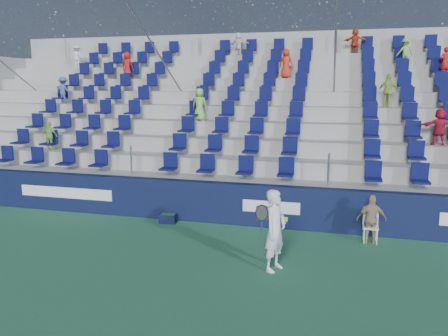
# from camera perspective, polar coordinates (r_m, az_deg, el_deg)

# --- Properties ---
(ground) EXTENTS (70.00, 70.00, 0.00)m
(ground) POSITION_cam_1_polar(r_m,az_deg,el_deg) (10.04, -5.25, -12.50)
(ground) COLOR #2E6D4A
(ground) RESTS_ON ground
(sponsor_wall) EXTENTS (24.00, 0.32, 1.20)m
(sponsor_wall) POSITION_cam_1_polar(r_m,az_deg,el_deg) (12.68, -0.47, -4.56)
(sponsor_wall) COLOR #0F1639
(sponsor_wall) RESTS_ON ground
(grandstand) EXTENTS (24.00, 8.17, 6.63)m
(grandstand) POSITION_cam_1_polar(r_m,az_deg,el_deg) (17.29, 3.90, 4.75)
(grandstand) COLOR #A2A29C
(grandstand) RESTS_ON ground
(tennis_player) EXTENTS (0.72, 0.76, 1.79)m
(tennis_player) POSITION_cam_1_polar(r_m,az_deg,el_deg) (9.51, 6.68, -8.08)
(tennis_player) COLOR white
(tennis_player) RESTS_ON ground
(line_judge_chair) EXTENTS (0.40, 0.41, 0.87)m
(line_judge_chair) POSITION_cam_1_polar(r_m,az_deg,el_deg) (11.86, 18.60, -6.76)
(line_judge_chair) COLOR white
(line_judge_chair) RESTS_ON ground
(line_judge) EXTENTS (0.78, 0.43, 1.26)m
(line_judge) POSITION_cam_1_polar(r_m,az_deg,el_deg) (11.68, 18.69, -6.34)
(line_judge) COLOR tan
(line_judge) RESTS_ON ground
(ball_bin) EXTENTS (0.50, 0.35, 0.27)m
(ball_bin) POSITION_cam_1_polar(r_m,az_deg,el_deg) (12.89, -7.32, -6.49)
(ball_bin) COLOR #0E1334
(ball_bin) RESTS_ON ground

